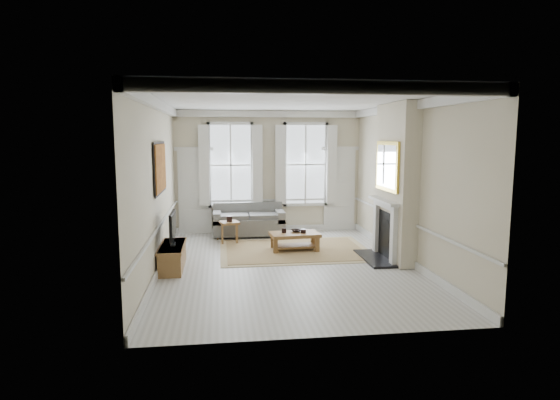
{
  "coord_description": "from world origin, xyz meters",
  "views": [
    {
      "loc": [
        -1.35,
        -9.46,
        2.68
      ],
      "look_at": [
        -0.0,
        0.99,
        1.25
      ],
      "focal_mm": 30.0,
      "sensor_mm": 36.0,
      "label": 1
    }
  ],
  "objects": [
    {
      "name": "side_table",
      "position": [
        -1.13,
        2.26,
        0.44
      ],
      "size": [
        0.54,
        0.54,
        0.55
      ],
      "rotation": [
        0.0,
        0.0,
        0.23
      ],
      "color": "brown",
      "rests_on": "floor"
    },
    {
      "name": "hearth",
      "position": [
        2.0,
        0.2,
        0.03
      ],
      "size": [
        0.55,
        1.5,
        0.05
      ],
      "primitive_type": "cube",
      "color": "black",
      "rests_on": "floor"
    },
    {
      "name": "ceramic_pot_a",
      "position": [
        0.13,
        1.28,
        0.48
      ],
      "size": [
        0.11,
        0.11,
        0.11
      ],
      "primitive_type": "cylinder",
      "color": "black",
      "rests_on": "coffee_table"
    },
    {
      "name": "back_wall",
      "position": [
        0.0,
        3.6,
        1.7
      ],
      "size": [
        5.2,
        0.0,
        5.2
      ],
      "primitive_type": "plane",
      "rotation": [
        1.57,
        0.0,
        0.0
      ],
      "color": "beige",
      "rests_on": "floor"
    },
    {
      "name": "painting",
      "position": [
        -2.56,
        0.3,
        2.05
      ],
      "size": [
        0.05,
        1.66,
        1.06
      ],
      "primitive_type": "cube",
      "color": "#BF7020",
      "rests_on": "left_wall"
    },
    {
      "name": "bowl",
      "position": [
        0.43,
        1.33,
        0.46
      ],
      "size": [
        0.3,
        0.3,
        0.06
      ],
      "primitive_type": "imported",
      "rotation": [
        0.0,
        0.0,
        0.31
      ],
      "color": "black",
      "rests_on": "coffee_table"
    },
    {
      "name": "ceiling",
      "position": [
        0.0,
        0.0,
        3.4
      ],
      "size": [
        7.2,
        7.2,
        0.0
      ],
      "primitive_type": "plane",
      "rotation": [
        3.14,
        0.0,
        0.0
      ],
      "color": "white",
      "rests_on": "back_wall"
    },
    {
      "name": "chimney_breast",
      "position": [
        2.43,
        0.2,
        1.7
      ],
      "size": [
        0.35,
        1.7,
        3.38
      ],
      "primitive_type": "cube",
      "color": "beige",
      "rests_on": "floor"
    },
    {
      "name": "door_left",
      "position": [
        -2.05,
        3.56,
        1.15
      ],
      "size": [
        0.9,
        0.08,
        2.3
      ],
      "primitive_type": "cube",
      "color": "silver",
      "rests_on": "floor"
    },
    {
      "name": "left_wall",
      "position": [
        -2.6,
        0.0,
        1.7
      ],
      "size": [
        0.0,
        7.2,
        7.2
      ],
      "primitive_type": "plane",
      "rotation": [
        1.57,
        0.0,
        1.57
      ],
      "color": "beige",
      "rests_on": "floor"
    },
    {
      "name": "fireplace",
      "position": [
        2.2,
        0.2,
        0.73
      ],
      "size": [
        0.21,
        1.45,
        1.33
      ],
      "color": "silver",
      "rests_on": "floor"
    },
    {
      "name": "window_left",
      "position": [
        -1.05,
        3.55,
        1.9
      ],
      "size": [
        1.26,
        0.2,
        2.2
      ],
      "primitive_type": null,
      "color": "#B2BCC6",
      "rests_on": "back_wall"
    },
    {
      "name": "door_right",
      "position": [
        2.05,
        3.56,
        1.15
      ],
      "size": [
        0.9,
        0.08,
        2.3
      ],
      "primitive_type": "cube",
      "color": "silver",
      "rests_on": "floor"
    },
    {
      "name": "tv_stand",
      "position": [
        -2.34,
        0.04,
        0.25
      ],
      "size": [
        0.44,
        1.38,
        0.49
      ],
      "primitive_type": "cube",
      "color": "brown",
      "rests_on": "floor"
    },
    {
      "name": "rug",
      "position": [
        0.38,
        1.23,
        0.01
      ],
      "size": [
        3.5,
        2.6,
        0.02
      ],
      "primitive_type": "cube",
      "color": "#95714D",
      "rests_on": "floor"
    },
    {
      "name": "sofa",
      "position": [
        -0.6,
        3.11,
        0.36
      ],
      "size": [
        1.91,
        0.93,
        0.87
      ],
      "color": "#575855",
      "rests_on": "floor"
    },
    {
      "name": "window_right",
      "position": [
        1.05,
        3.55,
        1.9
      ],
      "size": [
        1.26,
        0.2,
        2.2
      ],
      "primitive_type": null,
      "color": "#B2BCC6",
      "rests_on": "back_wall"
    },
    {
      "name": "right_wall",
      "position": [
        2.6,
        0.0,
        1.7
      ],
      "size": [
        0.0,
        7.2,
        7.2
      ],
      "primitive_type": "plane",
      "rotation": [
        1.57,
        0.0,
        -1.57
      ],
      "color": "beige",
      "rests_on": "floor"
    },
    {
      "name": "ceramic_pot_b",
      "position": [
        0.58,
        1.18,
        0.47
      ],
      "size": [
        0.13,
        0.13,
        0.09
      ],
      "primitive_type": "cylinder",
      "color": "black",
      "rests_on": "coffee_table"
    },
    {
      "name": "mirror",
      "position": [
        2.21,
        0.2,
        2.05
      ],
      "size": [
        0.06,
        1.26,
        1.06
      ],
      "primitive_type": "cube",
      "color": "gold",
      "rests_on": "chimney_breast"
    },
    {
      "name": "tv",
      "position": [
        -2.32,
        0.04,
        0.89
      ],
      "size": [
        0.08,
        0.9,
        0.68
      ],
      "color": "black",
      "rests_on": "tv_stand"
    },
    {
      "name": "coffee_table",
      "position": [
        0.38,
        1.23,
        0.35
      ],
      "size": [
        1.2,
        0.76,
        0.43
      ],
      "rotation": [
        0.0,
        0.0,
        0.09
      ],
      "color": "brown",
      "rests_on": "rug"
    },
    {
      "name": "floor",
      "position": [
        0.0,
        0.0,
        0.0
      ],
      "size": [
        7.2,
        7.2,
        0.0
      ],
      "primitive_type": "plane",
      "color": "#B7B5AD",
      "rests_on": "ground"
    }
  ]
}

